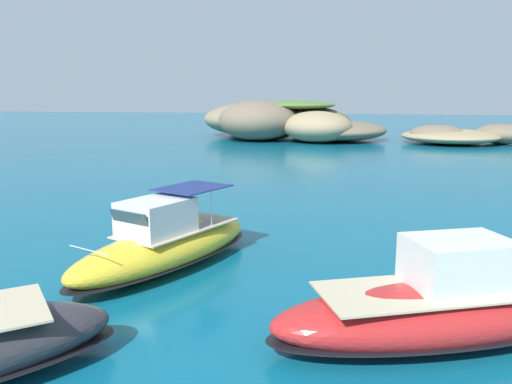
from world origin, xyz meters
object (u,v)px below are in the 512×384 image
at_px(islet_large, 284,122).
at_px(motorboat_yellow, 165,245).
at_px(motorboat_red, 442,308).
at_px(islet_small, 458,135).

relative_size(islet_large, motorboat_yellow, 3.43).
height_order(islet_large, motorboat_red, islet_large).
xyz_separation_m(islet_large, islet_small, (26.65, -4.23, -1.50)).
height_order(islet_large, islet_small, islet_large).
relative_size(islet_large, motorboat_red, 3.36).
height_order(islet_small, motorboat_red, motorboat_red).
bearing_deg(islet_small, motorboat_yellow, -108.34).
xyz_separation_m(islet_small, motorboat_yellow, (-20.30, -61.24, -0.23)).
bearing_deg(islet_large, islet_small, -9.01).
distance_m(islet_small, motorboat_red, 66.21).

